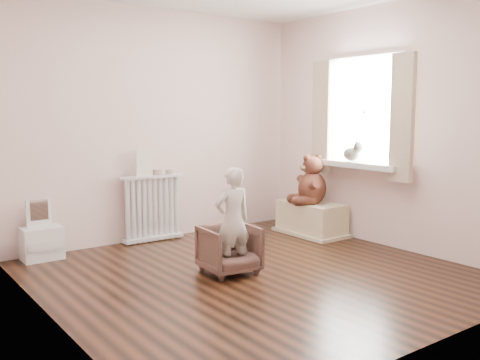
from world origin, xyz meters
TOP-DOWN VIEW (x-y plane):
  - floor at (0.00, 0.00)m, footprint 3.60×3.60m
  - back_wall at (0.00, 1.80)m, footprint 3.60×0.02m
  - front_wall at (0.00, -1.80)m, footprint 3.60×0.02m
  - left_wall at (-1.80, 0.00)m, footprint 0.02×3.60m
  - right_wall at (1.80, 0.00)m, footprint 0.02×3.60m
  - window at (1.76, 0.30)m, footprint 0.03×0.90m
  - window_sill at (1.67, 0.30)m, footprint 0.22×1.10m
  - curtain_left at (1.65, -0.27)m, footprint 0.06×0.26m
  - curtain_right at (1.65, 0.87)m, footprint 0.06×0.26m
  - radiator at (-0.17, 1.68)m, footprint 0.71×0.13m
  - paper_doll at (-0.27, 1.68)m, footprint 0.18×0.02m
  - tin_a at (-0.10, 1.68)m, footprint 0.11×0.11m
  - tin_b at (0.05, 1.68)m, footprint 0.09×0.09m
  - toy_vanity at (-1.41, 1.65)m, footprint 0.38×0.27m
  - armchair at (-0.16, 0.19)m, footprint 0.51×0.52m
  - child at (-0.16, 0.14)m, footprint 0.37×0.26m
  - toy_bench at (1.52, 0.88)m, footprint 0.43×0.81m
  - teddy_bear at (1.48, 0.83)m, footprint 0.56×0.50m
  - plush_cat at (1.66, 0.39)m, footprint 0.23×0.31m

SIDE VIEW (x-z plane):
  - floor at x=0.00m, z-range -0.01..0.01m
  - toy_bench at x=1.52m, z-range 0.01..0.39m
  - armchair at x=-0.16m, z-range 0.00..0.44m
  - toy_vanity at x=-1.41m, z-range -0.02..0.57m
  - radiator at x=-0.17m, z-range 0.02..0.76m
  - child at x=-0.16m, z-range 0.02..0.97m
  - teddy_bear at x=1.48m, z-range 0.39..0.95m
  - tin_b at x=0.05m, z-range 0.75..0.80m
  - tin_a at x=-0.10m, z-range 0.75..0.81m
  - window_sill at x=1.67m, z-range 0.84..0.90m
  - paper_doll at x=-0.27m, z-range 0.75..1.04m
  - plush_cat at x=1.66m, z-range 0.88..1.12m
  - back_wall at x=0.00m, z-range 0.00..2.60m
  - front_wall at x=0.00m, z-range 0.00..2.60m
  - left_wall at x=-1.80m, z-range 0.00..2.60m
  - right_wall at x=1.80m, z-range 0.00..2.60m
  - curtain_left at x=1.65m, z-range 0.74..2.04m
  - curtain_right at x=1.65m, z-range 0.74..2.04m
  - window at x=1.76m, z-range 0.90..2.00m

